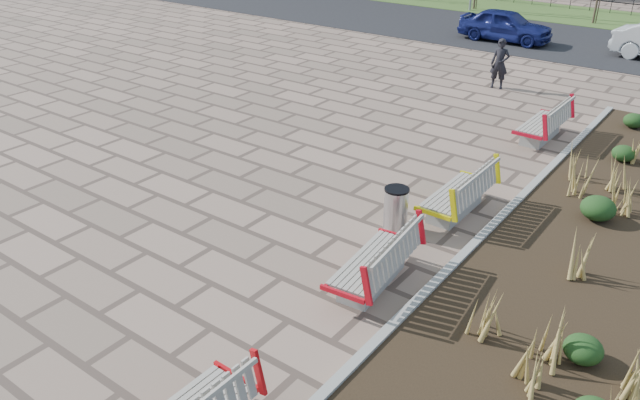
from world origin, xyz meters
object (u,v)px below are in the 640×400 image
Objects in this scene: bench_b at (373,259)px; car_blue at (506,25)px; litter_bin at (396,210)px; pedestrian at (500,64)px; bench_c at (456,191)px; bench_d at (542,121)px.

car_blue is at bearing 99.95° from bench_b.
bench_b is 1.93m from litter_bin.
pedestrian is (-2.67, 11.81, 0.29)m from bench_b.
litter_bin is at bearing -115.24° from bench_c.
bench_b is 1.33× the size of pedestrian.
bench_d is at bearing -63.34° from pedestrian.
car_blue is at bearing 108.53° from bench_c.
pedestrian is (-2.04, 9.99, 0.36)m from litter_bin.
litter_bin is 0.23× the size of car_blue.
bench_c is at bearing 84.56° from bench_b.
bench_b is at bearing -165.23° from car_blue.
bench_b and bench_c have the same top height.
car_blue is at bearing 104.97° from litter_bin.
bench_b is 8.19m from bench_d.
bench_d is 2.42× the size of litter_bin.
pedestrian reaches higher than litter_bin.
bench_b and bench_d have the same top height.
pedestrian is (-2.67, 3.62, 0.29)m from bench_d.
litter_bin is 16.92m from car_blue.
litter_bin is (-0.63, -6.36, -0.07)m from bench_d.
car_blue is (-5.00, 15.02, 0.17)m from bench_c.
bench_c is 0.55× the size of car_blue.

